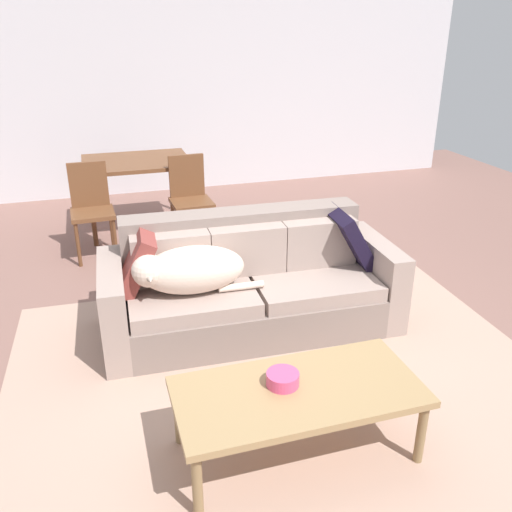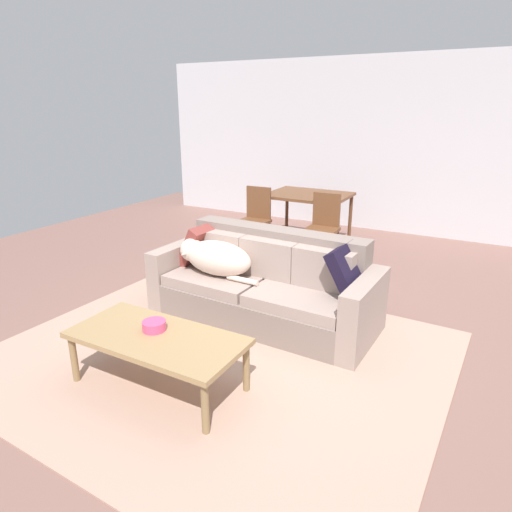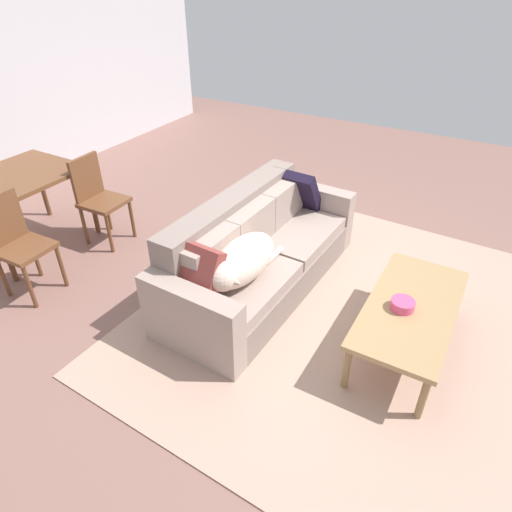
# 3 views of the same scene
# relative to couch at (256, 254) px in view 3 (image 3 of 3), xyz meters

# --- Properties ---
(ground_plane) EXTENTS (10.00, 10.00, 0.00)m
(ground_plane) POSITION_rel_couch_xyz_m (0.11, -0.18, -0.33)
(ground_plane) COLOR #845D52
(area_rug) EXTENTS (3.61, 3.10, 0.01)m
(area_rug) POSITION_rel_couch_xyz_m (-0.00, -0.83, -0.32)
(area_rug) COLOR tan
(area_rug) RESTS_ON ground
(couch) EXTENTS (2.18, 0.93, 0.84)m
(couch) POSITION_rel_couch_xyz_m (0.00, 0.00, 0.00)
(couch) COLOR gray
(couch) RESTS_ON ground
(dog_on_left_cushion) EXTENTS (0.89, 0.37, 0.33)m
(dog_on_left_cushion) POSITION_rel_couch_xyz_m (-0.48, -0.14, 0.25)
(dog_on_left_cushion) COLOR beige
(dog_on_left_cushion) RESTS_ON couch
(throw_pillow_by_left_arm) EXTENTS (0.32, 0.45, 0.43)m
(throw_pillow_by_left_arm) POSITION_rel_couch_xyz_m (-0.80, 0.07, 0.28)
(throw_pillow_by_left_arm) COLOR brown
(throw_pillow_by_left_arm) RESTS_ON couch
(throw_pillow_by_right_arm) EXTENTS (0.34, 0.47, 0.44)m
(throw_pillow_by_right_arm) POSITION_rel_couch_xyz_m (0.81, 0.01, 0.29)
(throw_pillow_by_right_arm) COLOR black
(throw_pillow_by_right_arm) RESTS_ON couch
(coffee_table) EXTENTS (1.27, 0.61, 0.42)m
(coffee_table) POSITION_rel_couch_xyz_m (-0.15, -1.38, 0.05)
(coffee_table) COLOR #A58356
(coffee_table) RESTS_ON ground
(bowl_on_coffee_table) EXTENTS (0.17, 0.17, 0.07)m
(bowl_on_coffee_table) POSITION_rel_couch_xyz_m (-0.21, -1.33, 0.13)
(bowl_on_coffee_table) COLOR #EA4C7F
(bowl_on_coffee_table) RESTS_ON coffee_table
(dining_table) EXTENTS (1.12, 0.89, 0.77)m
(dining_table) POSITION_rel_couch_xyz_m (-0.56, 2.37, 0.37)
(dining_table) COLOR brown
(dining_table) RESTS_ON ground
(dining_chair_near_left) EXTENTS (0.41, 0.41, 0.91)m
(dining_chair_near_left) POSITION_rel_couch_xyz_m (-1.07, 1.73, 0.18)
(dining_chair_near_left) COLOR brown
(dining_chair_near_left) RESTS_ON ground
(dining_chair_near_right) EXTENTS (0.41, 0.41, 0.90)m
(dining_chair_near_right) POSITION_rel_couch_xyz_m (-0.10, 1.79, 0.18)
(dining_chair_near_right) COLOR brown
(dining_chair_near_right) RESTS_ON ground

